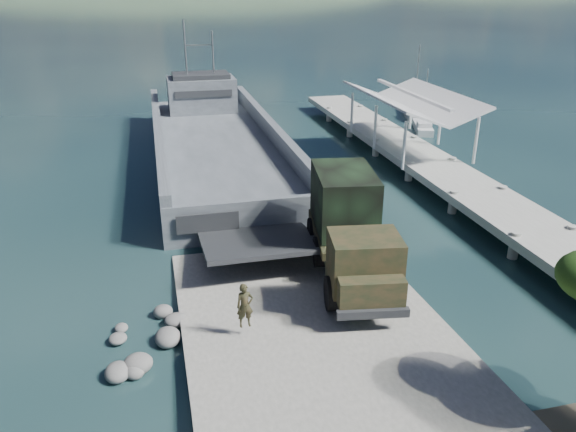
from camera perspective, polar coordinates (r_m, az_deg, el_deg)
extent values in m
plane|color=#162E36|center=(22.27, 2.68, -12.06)|extent=(1400.00, 1400.00, 0.00)
cube|color=gray|center=(21.35, 3.46, -13.00)|extent=(10.00, 18.00, 0.50)
cube|color=gray|center=(41.62, 13.06, 5.91)|extent=(4.00, 44.00, 0.50)
cube|color=#484F56|center=(43.38, -7.30, 6.25)|extent=(9.06, 29.80, 2.48)
cube|color=#484F56|center=(42.68, -13.04, 8.12)|extent=(0.73, 29.76, 1.29)
cube|color=#484F56|center=(43.52, -1.91, 8.98)|extent=(0.73, 29.76, 1.29)
cube|color=#484F56|center=(29.40, -3.95, -0.73)|extent=(8.93, 0.44, 2.58)
cube|color=#484F56|center=(52.36, -8.76, 12.11)|extent=(5.97, 3.99, 2.98)
cube|color=#282A2D|center=(52.08, -8.88, 13.94)|extent=(4.97, 3.20, 0.40)
cylinder|color=gray|center=(51.70, -10.40, 16.33)|extent=(0.16, 0.16, 4.96)
cylinder|color=gray|center=(51.95, -7.64, 15.97)|extent=(0.16, 0.16, 3.97)
cylinder|color=black|center=(22.64, 4.51, -7.83)|extent=(0.70, 1.48, 1.42)
cylinder|color=black|center=(23.15, 10.70, -7.45)|extent=(0.70, 1.48, 1.42)
cylinder|color=black|center=(25.86, 3.21, -3.65)|extent=(0.70, 1.48, 1.42)
cylinder|color=black|center=(26.31, 8.65, -3.40)|extent=(0.70, 1.48, 1.42)
cylinder|color=black|center=(27.81, 2.60, -1.64)|extent=(0.70, 1.48, 1.42)
cylinder|color=black|center=(28.23, 7.66, -1.45)|extent=(0.70, 1.48, 1.42)
cube|color=black|center=(25.41, 6.23, -3.85)|extent=(3.66, 8.57, 0.27)
cube|color=black|center=(22.32, 7.76, -4.61)|extent=(3.03, 2.58, 2.18)
cube|color=black|center=(21.47, 8.42, -7.51)|extent=(2.63, 1.36, 1.09)
cube|color=black|center=(26.60, 5.66, -1.64)|extent=(3.47, 5.38, 0.38)
cube|color=black|center=(26.18, 5.71, 1.71)|extent=(3.23, 4.50, 2.73)
cube|color=#282A2D|center=(21.36, 8.64, -9.76)|extent=(2.74, 0.69, 0.33)
imported|color=black|center=(21.03, -4.37, -9.97)|extent=(0.66, 0.46, 1.73)
cube|color=silver|center=(53.19, 13.51, 8.65)|extent=(2.85, 4.90, 0.77)
cube|color=silver|center=(52.25, 13.68, 8.97)|extent=(1.59, 1.69, 0.51)
cylinder|color=gray|center=(52.61, 13.80, 11.58)|extent=(0.09, 0.09, 5.14)
cube|color=silver|center=(58.80, 12.67, 10.11)|extent=(3.47, 6.13, 0.96)
cube|color=silver|center=(57.63, 12.86, 10.49)|extent=(1.96, 2.10, 0.64)
cylinder|color=gray|center=(58.16, 12.97, 13.45)|extent=(0.11, 0.11, 6.42)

